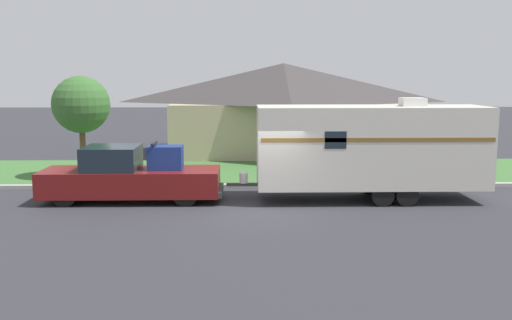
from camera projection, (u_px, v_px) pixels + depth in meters
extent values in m
plane|color=#2D2D33|center=(265.00, 210.00, 18.10)|extent=(120.00, 120.00, 0.00)
cube|color=#999993|center=(262.00, 186.00, 21.80)|extent=(80.00, 0.30, 0.14)
cube|color=#3D6B33|center=(259.00, 171.00, 25.42)|extent=(80.00, 7.00, 0.03)
cube|color=tan|center=(283.00, 127.00, 31.83)|extent=(11.96, 7.31, 2.80)
pyramid|color=#3D3838|center=(284.00, 83.00, 31.47)|extent=(12.91, 7.89, 2.13)
cube|color=#4C3828|center=(288.00, 141.00, 28.30)|extent=(1.00, 0.06, 2.10)
cylinder|color=black|center=(64.00, 194.00, 18.58)|extent=(0.85, 0.28, 0.85)
cylinder|color=black|center=(78.00, 184.00, 20.17)|extent=(0.85, 0.28, 0.85)
cylinder|color=black|center=(185.00, 193.00, 18.67)|extent=(0.85, 0.28, 0.85)
cylinder|color=black|center=(190.00, 184.00, 20.26)|extent=(0.85, 0.28, 0.85)
cube|color=maroon|center=(94.00, 182.00, 19.36)|extent=(3.46, 1.97, 0.86)
cube|color=#19232D|center=(112.00, 158.00, 19.25)|extent=(1.80, 1.81, 0.79)
cube|color=maroon|center=(182.00, 182.00, 19.43)|extent=(2.51, 1.97, 0.86)
cube|color=#333333|center=(221.00, 190.00, 19.50)|extent=(0.12, 1.77, 0.20)
cube|color=navy|center=(165.00, 158.00, 19.29)|extent=(1.15, 0.83, 0.80)
cube|color=black|center=(154.00, 144.00, 19.21)|extent=(0.10, 0.91, 0.08)
cylinder|color=black|center=(383.00, 195.00, 18.63)|extent=(0.73, 0.22, 0.73)
cylinder|color=black|center=(369.00, 184.00, 20.62)|extent=(0.73, 0.22, 0.73)
cylinder|color=black|center=(407.00, 195.00, 18.65)|extent=(0.73, 0.22, 0.73)
cylinder|color=black|center=(391.00, 184.00, 20.64)|extent=(0.73, 0.22, 0.73)
cube|color=beige|center=(371.00, 146.00, 19.40)|extent=(7.71, 2.29, 2.72)
cube|color=brown|center=(379.00, 140.00, 18.21)|extent=(7.56, 0.01, 0.14)
cube|color=#383838|center=(242.00, 184.00, 19.49)|extent=(1.06, 0.12, 0.10)
cylinder|color=silver|center=(244.00, 178.00, 19.46)|extent=(0.28, 0.28, 0.36)
cube|color=silver|center=(413.00, 102.00, 19.22)|extent=(0.80, 0.68, 0.28)
cube|color=#19232D|center=(336.00, 140.00, 18.18)|extent=(0.70, 0.01, 0.56)
cylinder|color=brown|center=(356.00, 168.00, 22.64)|extent=(0.09, 0.09, 1.19)
cube|color=#B2B2B2|center=(356.00, 151.00, 22.53)|extent=(0.48, 0.20, 0.22)
cylinder|color=brown|center=(83.00, 152.00, 23.74)|extent=(0.24, 0.24, 2.18)
sphere|color=#38662D|center=(81.00, 105.00, 23.45)|extent=(2.36, 2.36, 2.36)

